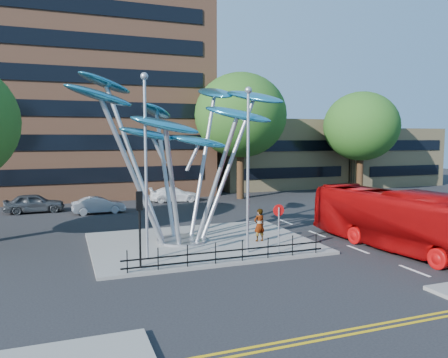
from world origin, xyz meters
name	(u,v)px	position (x,y,z in m)	size (l,w,h in m)	color
ground	(264,274)	(0.00, 0.00, 0.00)	(120.00, 120.00, 0.00)	black
traffic_island	(202,243)	(-1.00, 6.00, 0.07)	(12.00, 9.00, 0.15)	slate
double_yellow_near	(348,330)	(0.00, -6.00, 0.01)	(40.00, 0.12, 0.01)	gold
double_yellow_far	(354,334)	(0.00, -6.30, 0.01)	(40.00, 0.12, 0.01)	gold
brick_tower	(80,50)	(-6.00, 32.00, 15.00)	(25.00, 15.00, 30.00)	#8F5A3E
low_building_near	(276,154)	(16.00, 30.00, 4.00)	(15.00, 8.00, 8.00)	tan
low_building_far	(382,157)	(30.00, 28.00, 3.50)	(12.00, 8.00, 7.00)	tan
tree_right	(241,115)	(8.00, 22.00, 8.04)	(8.80, 8.80, 12.11)	black
tree_far	(361,126)	(22.00, 22.00, 7.11)	(8.00, 8.00, 10.81)	black
leaf_sculpture	(179,121)	(-2.07, 6.68, 6.87)	(12.72, 9.54, 9.51)	#9EA0A5
street_lamp_left	(146,151)	(-4.50, 3.50, 5.36)	(0.36, 0.36, 8.80)	#9EA0A5
street_lamp_right	(248,155)	(0.50, 3.00, 5.09)	(0.36, 0.36, 8.30)	#9EA0A5
traffic_light_island	(140,213)	(-5.00, 2.50, 2.61)	(0.28, 0.18, 3.42)	black
no_entry_sign_island	(279,220)	(2.00, 2.52, 1.82)	(0.60, 0.10, 2.45)	#9EA0A5
pedestrian_railing_front	(229,254)	(-1.00, 1.70, 0.55)	(10.00, 0.06, 1.00)	black
red_bus	(403,221)	(8.50, 0.95, 1.60)	(2.69, 11.50, 3.20)	#970608
pedestrian	(259,225)	(2.08, 4.98, 1.07)	(0.67, 0.44, 1.85)	gray
parked_car_left	(34,203)	(-10.35, 20.42, 0.77)	(1.81, 4.49, 1.53)	#43474C
parked_car_mid	(99,205)	(-5.60, 18.23, 0.66)	(1.39, 3.99, 1.32)	#AAADB1
parked_car_right	(174,194)	(1.51, 22.34, 0.67)	(1.87, 4.59, 1.33)	white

